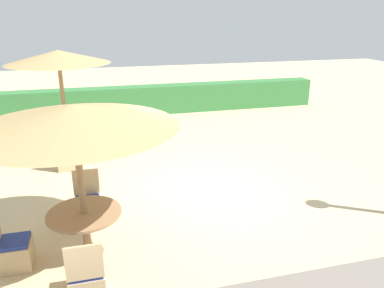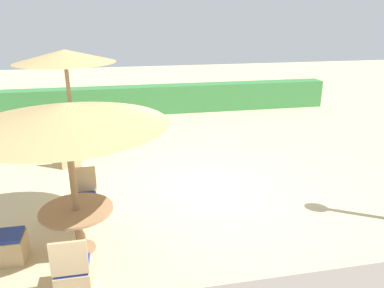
# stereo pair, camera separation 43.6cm
# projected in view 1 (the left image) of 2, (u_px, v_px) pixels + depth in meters

# --- Properties ---
(ground_plane) EXTENTS (40.00, 40.00, 0.00)m
(ground_plane) POSITION_uv_depth(u_px,v_px,m) (199.00, 194.00, 7.84)
(ground_plane) COLOR #D1BA8C
(hedge_row) EXTENTS (13.00, 0.70, 1.03)m
(hedge_row) POSITION_uv_depth(u_px,v_px,m) (149.00, 100.00, 13.97)
(hedge_row) COLOR #387A3D
(hedge_row) RESTS_ON ground_plane
(parasol_back_left) EXTENTS (2.51, 2.51, 2.73)m
(parasol_back_left) POSITION_uv_depth(u_px,v_px,m) (58.00, 57.00, 9.12)
(parasol_back_left) COLOR #93704C
(parasol_back_left) RESTS_ON ground_plane
(round_table_back_left) EXTENTS (0.97, 0.97, 0.75)m
(round_table_back_left) POSITION_uv_depth(u_px,v_px,m) (67.00, 135.00, 9.78)
(round_table_back_left) COLOR #93704C
(round_table_back_left) RESTS_ON ground_plane
(patio_chair_back_left_west) EXTENTS (0.46, 0.46, 0.93)m
(patio_chair_back_left_west) POSITION_uv_depth(u_px,v_px,m) (30.00, 149.00, 9.66)
(patio_chair_back_left_west) COLOR tan
(patio_chair_back_left_west) RESTS_ON ground_plane
(patio_chair_back_left_south) EXTENTS (0.46, 0.46, 0.93)m
(patio_chair_back_left_south) POSITION_uv_depth(u_px,v_px,m) (68.00, 159.00, 9.01)
(patio_chair_back_left_south) COLOR tan
(patio_chair_back_left_south) RESTS_ON ground_plane
(patio_chair_back_left_east) EXTENTS (0.46, 0.46, 0.93)m
(patio_chair_back_left_east) POSITION_uv_depth(u_px,v_px,m) (106.00, 143.00, 10.09)
(patio_chair_back_left_east) COLOR tan
(patio_chair_back_left_east) RESTS_ON ground_plane
(patio_chair_back_left_north) EXTENTS (0.46, 0.46, 0.93)m
(patio_chair_back_left_north) POSITION_uv_depth(u_px,v_px,m) (68.00, 135.00, 10.71)
(patio_chair_back_left_north) COLOR tan
(patio_chair_back_left_north) RESTS_ON ground_plane
(parasol_front_left) EXTENTS (2.93, 2.93, 2.40)m
(parasol_front_left) POSITION_uv_depth(u_px,v_px,m) (74.00, 116.00, 5.16)
(parasol_front_left) COLOR #93704C
(parasol_front_left) RESTS_ON ground_plane
(round_table_front_left) EXTENTS (1.12, 1.12, 0.73)m
(round_table_front_left) POSITION_uv_depth(u_px,v_px,m) (85.00, 221.00, 5.71)
(round_table_front_left) COLOR #93704C
(round_table_front_left) RESTS_ON ground_plane
(patio_chair_front_left_south) EXTENTS (0.46, 0.46, 0.93)m
(patio_chair_front_left_south) POSITION_uv_depth(u_px,v_px,m) (87.00, 281.00, 4.90)
(patio_chair_front_left_south) COLOR tan
(patio_chair_front_left_south) RESTS_ON ground_plane
(patio_chair_front_left_west) EXTENTS (0.46, 0.46, 0.93)m
(patio_chair_front_left_west) POSITION_uv_depth(u_px,v_px,m) (14.00, 251.00, 5.51)
(patio_chair_front_left_west) COLOR tan
(patio_chair_front_left_west) RESTS_ON ground_plane
(patio_chair_front_left_north) EXTENTS (0.46, 0.46, 0.93)m
(patio_chair_front_left_north) POSITION_uv_depth(u_px,v_px,m) (88.00, 208.00, 6.73)
(patio_chair_front_left_north) COLOR tan
(patio_chair_front_left_north) RESTS_ON ground_plane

